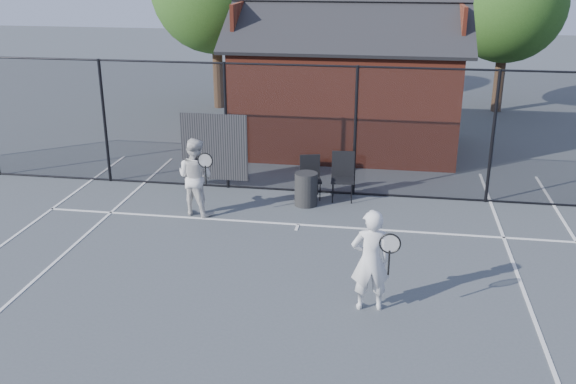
% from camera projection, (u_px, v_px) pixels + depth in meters
% --- Properties ---
extents(ground, '(80.00, 80.00, 0.00)m').
position_uv_depth(ground, '(271.00, 296.00, 10.50)').
color(ground, '#464C50').
rests_on(ground, ground).
extents(court_lines, '(11.02, 18.00, 0.01)m').
position_uv_depth(court_lines, '(255.00, 340.00, 9.27)').
color(court_lines, silver).
rests_on(court_lines, ground).
extents(fence, '(22.04, 3.00, 3.00)m').
position_uv_depth(fence, '(298.00, 132.00, 14.68)').
color(fence, black).
rests_on(fence, ground).
extents(clubhouse, '(6.50, 4.36, 4.19)m').
position_uv_depth(clubhouse, '(347.00, 92.00, 18.21)').
color(clubhouse, maroon).
rests_on(clubhouse, ground).
extents(tree_right, '(3.97, 3.97, 5.70)m').
position_uv_depth(tree_right, '(508.00, 4.00, 21.83)').
color(tree_right, '#342214').
rests_on(tree_right, ground).
extents(player_front, '(0.77, 0.59, 1.66)m').
position_uv_depth(player_front, '(371.00, 260.00, 9.84)').
color(player_front, silver).
rests_on(player_front, ground).
extents(player_back, '(0.99, 0.86, 1.68)m').
position_uv_depth(player_back, '(195.00, 177.00, 13.59)').
color(player_back, silver).
rests_on(player_back, ground).
extents(chair_left, '(0.55, 0.57, 1.07)m').
position_uv_depth(chair_left, '(343.00, 178.00, 14.46)').
color(chair_left, black).
rests_on(chair_left, ground).
extents(chair_right, '(0.56, 0.58, 0.96)m').
position_uv_depth(chair_right, '(311.00, 178.00, 14.59)').
color(chair_right, black).
rests_on(chair_right, ground).
extents(waste_bin, '(0.58, 0.58, 0.75)m').
position_uv_depth(waste_bin, '(306.00, 189.00, 14.22)').
color(waste_bin, '#262626').
rests_on(waste_bin, ground).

